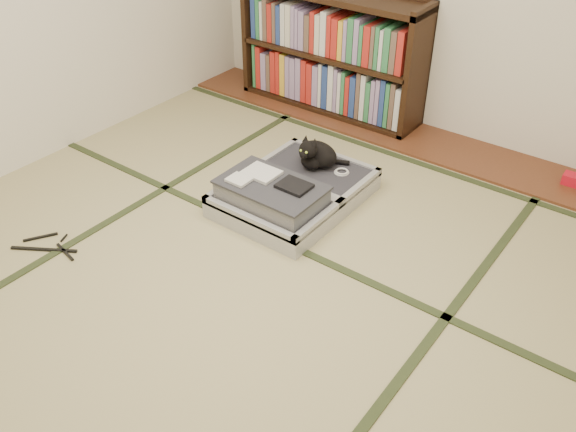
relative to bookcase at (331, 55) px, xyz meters
The scene contains 10 objects.
floor 2.27m from the bookcase, 68.33° to the right, with size 4.50×4.50×0.00m, color tan.
wood_strip 0.94m from the bookcase, ahead, with size 4.00×0.50×0.02m, color brown.
red_item 2.01m from the bookcase, ahead, with size 0.15×0.09×0.07m, color red.
room_shell 2.44m from the bookcase, 68.33° to the right, with size 4.50×4.50×4.50m.
tatami_borders 1.83m from the bookcase, 62.43° to the right, with size 4.00×4.50×0.01m.
bookcase is the anchor object (origin of this frame).
suitcase 1.50m from the bookcase, 65.67° to the right, with size 0.71×0.94×0.28m.
cat 1.21m from the bookcase, 60.62° to the right, with size 0.31×0.32×0.25m.
cable_coil 1.29m from the bookcase, 52.60° to the right, with size 0.10×0.10×0.02m.
hanger 2.57m from the bookcase, 95.70° to the right, with size 0.39×0.28×0.01m.
Camera 1 is at (1.68, -1.82, 2.17)m, focal length 38.00 mm.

